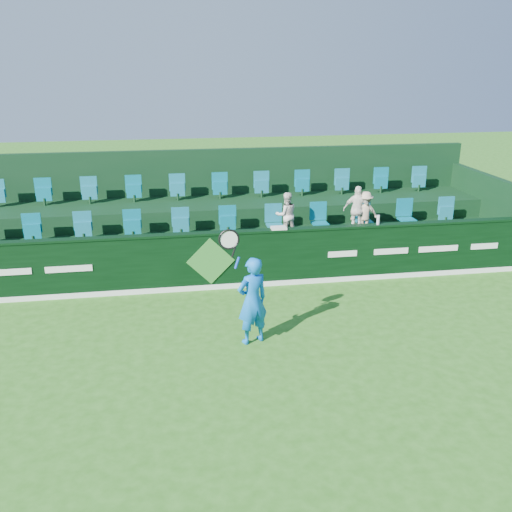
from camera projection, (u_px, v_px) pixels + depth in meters
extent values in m
plane|color=#286417|center=(232.00, 378.00, 9.50)|extent=(60.00, 60.00, 0.00)
cube|color=black|center=(210.00, 262.00, 13.01)|extent=(16.00, 0.20, 1.30)
cube|color=black|center=(210.00, 233.00, 12.79)|extent=(16.00, 0.24, 0.05)
cube|color=white|center=(211.00, 287.00, 13.10)|extent=(16.00, 0.02, 0.12)
cube|color=#327C2D|center=(211.00, 261.00, 12.88)|extent=(1.10, 0.02, 1.10)
cube|color=white|center=(11.00, 272.00, 12.23)|extent=(0.85, 0.01, 0.14)
cube|color=white|center=(69.00, 269.00, 12.41)|extent=(1.00, 0.01, 0.14)
cube|color=white|center=(343.00, 254.00, 13.36)|extent=(0.70, 0.01, 0.14)
cube|color=white|center=(391.00, 251.00, 13.54)|extent=(0.85, 0.01, 0.14)
cube|color=white|center=(438.00, 249.00, 13.73)|extent=(1.00, 0.01, 0.14)
cube|color=white|center=(484.00, 246.00, 13.91)|extent=(0.70, 0.01, 0.14)
cube|color=black|center=(207.00, 256.00, 14.12)|extent=(16.00, 2.00, 0.80)
cube|color=black|center=(201.00, 225.00, 15.80)|extent=(16.00, 1.80, 1.30)
cube|color=black|center=(198.00, 194.00, 16.52)|extent=(16.00, 0.20, 2.60)
cube|color=black|center=(485.00, 211.00, 15.96)|extent=(0.20, 4.00, 2.00)
cube|color=#07677A|center=(205.00, 225.00, 14.26)|extent=(13.50, 0.50, 0.60)
cube|color=#07677A|center=(199.00, 190.00, 15.77)|extent=(13.50, 0.50, 0.60)
imported|color=blue|center=(252.00, 301.00, 10.45)|extent=(0.72, 0.59, 1.68)
cylinder|color=#143FBF|center=(237.00, 263.00, 10.06)|extent=(0.11, 0.04, 0.22)
cylinder|color=black|center=(234.00, 252.00, 9.98)|extent=(0.09, 0.03, 0.20)
torus|color=black|center=(229.00, 239.00, 9.89)|extent=(0.47, 0.04, 0.47)
cylinder|color=silver|center=(229.00, 239.00, 9.89)|extent=(0.39, 0.01, 0.39)
imported|color=silver|center=(286.00, 215.00, 14.12)|extent=(0.59, 0.48, 1.14)
imported|color=white|center=(358.00, 210.00, 14.39)|extent=(0.78, 0.56, 1.23)
imported|color=#C5AF8B|center=(365.00, 213.00, 14.44)|extent=(0.74, 0.48, 1.08)
cube|color=silver|center=(279.00, 228.00, 13.01)|extent=(0.35, 0.23, 0.05)
cylinder|color=silver|center=(378.00, 220.00, 13.35)|extent=(0.07, 0.07, 0.22)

